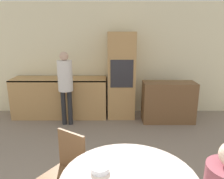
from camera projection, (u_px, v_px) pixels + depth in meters
wall_back at (109, 59)px, 5.19m from camera, size 6.16×0.05×2.60m
kitchen_counter at (59, 97)px, 5.07m from camera, size 2.13×0.60×0.91m
oven_unit at (120, 76)px, 4.96m from camera, size 0.61×0.59×1.94m
sideboard at (167, 102)px, 4.78m from camera, size 1.12×0.45×0.89m
chair_far_left at (65, 168)px, 2.38m from camera, size 0.56×0.56×0.89m
person_standing at (64, 80)px, 4.47m from camera, size 0.30×0.30×1.55m
bowl_near at (99, 169)px, 1.87m from camera, size 0.16×0.16×0.05m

